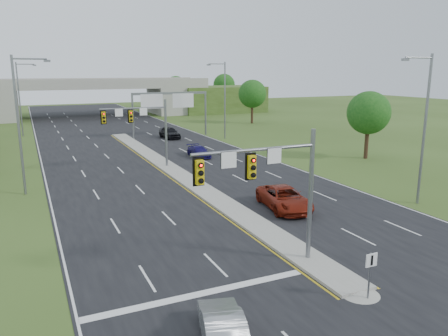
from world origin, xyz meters
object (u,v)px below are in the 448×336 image
car_far_b (199,151)px  car_far_c (170,133)px  car_silver (223,328)px  keep_right_sign (370,268)px  sign_gantry (169,102)px  overpass (90,100)px  signal_mast_near (274,178)px  signal_mast_far (144,123)px  car_far_a (284,198)px

car_far_b → car_far_c: (1.20, 14.94, 0.21)m
car_silver → car_far_c: size_ratio=0.86×
keep_right_sign → car_far_b: (5.00, 33.22, -0.87)m
sign_gantry → overpass: overpass is taller
signal_mast_near → car_silver: signal_mast_near is taller
signal_mast_far → car_far_a: size_ratio=1.22×
overpass → signal_mast_far: bearing=-92.4°
overpass → signal_mast_near: bearing=-91.6°
signal_mast_near → car_silver: 7.91m
keep_right_sign → car_far_a: (3.56, 12.52, -0.70)m
sign_gantry → car_silver: size_ratio=2.73×
signal_mast_near → car_far_c: bearing=79.0°
overpass → car_silver: overpass is taller
keep_right_sign → car_far_a: bearing=74.2°
car_far_b → car_far_c: car_far_c is taller
overpass → car_far_a: bearing=-87.2°
signal_mast_far → car_far_b: signal_mast_far is taller
car_silver → signal_mast_near: bearing=-120.1°
sign_gantry → overpass: 35.75m
overpass → car_far_a: 72.14m
signal_mast_far → car_far_c: size_ratio=1.42×
signal_mast_near → sign_gantry: signal_mast_near is taller
overpass → car_far_a: (3.56, -72.00, -2.74)m
signal_mast_near → car_far_a: size_ratio=1.22×
car_silver → car_far_a: size_ratio=0.74×
signal_mast_far → keep_right_sign: signal_mast_far is taller
signal_mast_near → overpass: 80.11m
car_silver → car_far_a: car_far_a is taller
sign_gantry → overpass: size_ratio=0.14×
car_silver → car_far_b: 35.65m
signal_mast_far → overpass: (2.26, 55.07, -1.17)m
car_silver → car_far_b: car_silver is taller
car_far_c → car_silver: bearing=-108.4°
car_far_c → car_far_a: bearing=-97.2°
sign_gantry → car_silver: 51.84m
signal_mast_far → car_far_c: 20.89m
signal_mast_near → signal_mast_far: same height
car_far_c → signal_mast_near: bearing=-104.0°
car_far_b → car_far_c: 14.99m
car_far_b → car_silver: bearing=-109.9°
car_silver → sign_gantry: bearing=-89.9°
keep_right_sign → car_far_b: size_ratio=0.51×
signal_mast_far → car_far_b: size_ratio=1.62×
keep_right_sign → signal_mast_near: bearing=116.9°
car_far_a → signal_mast_near: bearing=-116.8°
signal_mast_near → keep_right_sign: bearing=-63.1°
signal_mast_far → car_silver: size_ratio=1.65×
keep_right_sign → sign_gantry: size_ratio=0.19×
signal_mast_far → car_far_c: (8.46, 18.70, -3.87)m
car_far_a → car_far_c: car_far_c is taller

